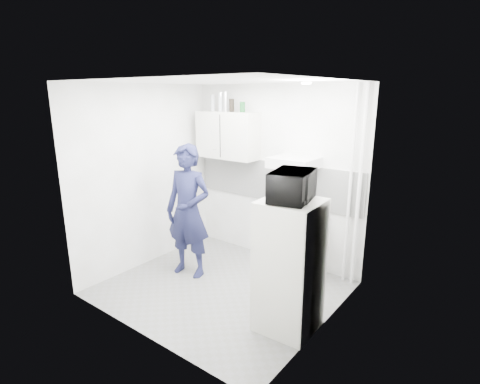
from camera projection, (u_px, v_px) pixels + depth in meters
The scene contains 22 objects.
floor at pixel (222, 288), 4.89m from camera, with size 2.80×2.80×0.00m, color slate.
ceiling at pixel (219, 81), 4.23m from camera, with size 2.80×2.80×0.00m, color white.
wall_back at pixel (275, 175), 5.52m from camera, with size 2.80×2.80×0.00m, color white.
wall_left at pixel (146, 177), 5.38m from camera, with size 2.60×2.60×0.00m, color white.
wall_right at pixel (327, 214), 3.74m from camera, with size 2.60×2.60×0.00m, color white.
person at pixel (188, 211), 5.08m from camera, with size 0.67×0.44×1.83m, color #161836.
stove at pixel (304, 247), 5.18m from camera, with size 0.51×0.51×0.81m, color silver.
fridge at pixel (289, 266), 3.92m from camera, with size 0.59×0.59×1.43m, color silver.
stove_top at pixel (306, 219), 5.07m from camera, with size 0.49×0.49×0.03m, color black.
saucepan at pixel (305, 215), 4.99m from camera, with size 0.20×0.20×0.11m, color silver.
microwave at pixel (292, 186), 3.70m from camera, with size 0.37×0.55×0.30m, color black.
bottle_b at pixel (213, 103), 5.73m from camera, with size 0.06×0.06×0.24m, color #B2B7BC.
bottle_c at pixel (220, 102), 5.64m from camera, with size 0.07×0.07×0.28m, color #B2B7BC.
bottle_d at pixel (225, 102), 5.58m from camera, with size 0.07×0.07×0.29m, color silver.
canister_a at pixel (232, 105), 5.52m from camera, with size 0.08×0.08×0.19m, color black.
canister_b at pixel (242, 107), 5.41m from camera, with size 0.08×0.08×0.15m, color #144C1E.
upper_cabinet at pixel (228, 135), 5.69m from camera, with size 1.00×0.35×0.70m, color silver.
range_hood at pixel (294, 163), 5.00m from camera, with size 0.60×0.50×0.14m, color silver.
backsplash at pixel (274, 182), 5.54m from camera, with size 2.74×0.03×0.60m, color white.
pipe_a at pixel (359, 189), 4.70m from camera, with size 0.05×0.05×2.60m, color silver.
pipe_b at pixel (350, 188), 4.77m from camera, with size 0.04×0.04×2.60m, color silver.
ceiling_spot_fixture at pixel (306, 83), 3.81m from camera, with size 0.10×0.10×0.02m, color white.
Camera 1 is at (2.86, -3.37, 2.47)m, focal length 28.00 mm.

